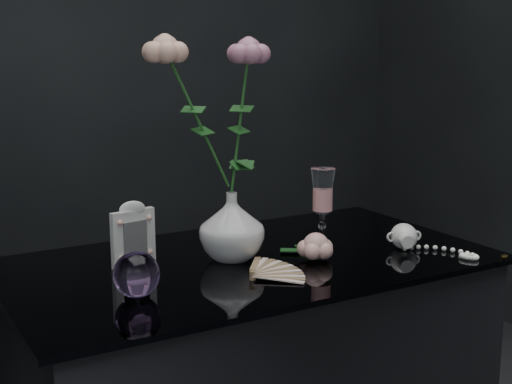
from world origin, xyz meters
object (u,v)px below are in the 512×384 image
paperweight (137,274)px  pearl_jar (404,235)px  wine_glass (322,208)px  loose_rose (316,246)px  vase (232,226)px  picture_frame (133,233)px

paperweight → pearl_jar: paperweight is taller
wine_glass → pearl_jar: wine_glass is taller
loose_rose → pearl_jar: 0.23m
vase → loose_rose: 0.19m
pearl_jar → loose_rose: bearing=-167.0°
wine_glass → pearl_jar: 0.20m
wine_glass → picture_frame: 0.43m
pearl_jar → paperweight: bearing=-160.2°
paperweight → picture_frame: bearing=71.2°
vase → picture_frame: (-0.20, 0.06, -0.00)m
vase → picture_frame: size_ratio=1.06×
vase → picture_frame: bearing=162.2°
wine_glass → loose_rose: wine_glass is taller
loose_rose → pearl_jar: size_ratio=0.82×
wine_glass → loose_rose: bearing=-132.9°
vase → wine_glass: wine_glass is taller
picture_frame → paperweight: 0.20m
paperweight → pearl_jar: size_ratio=0.41×
picture_frame → pearl_jar: (0.58, -0.19, -0.04)m
picture_frame → pearl_jar: size_ratio=0.65×
picture_frame → pearl_jar: picture_frame is taller
vase → paperweight: (-0.27, -0.12, -0.03)m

